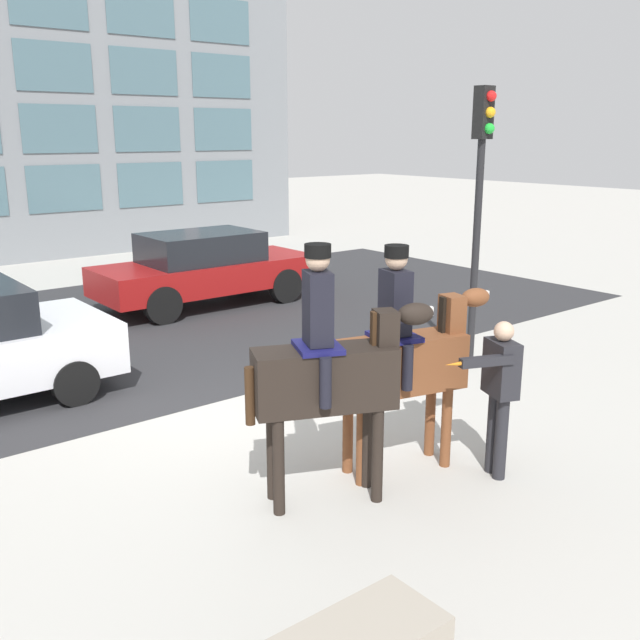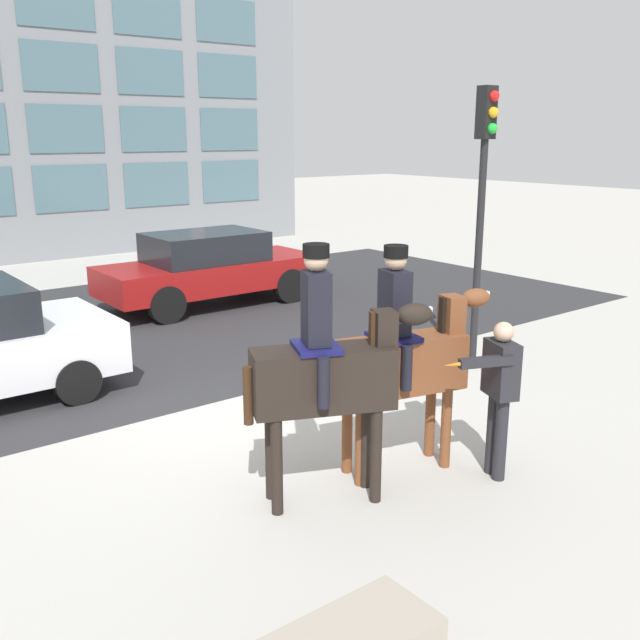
{
  "view_description": "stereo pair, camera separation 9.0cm",
  "coord_description": "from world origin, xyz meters",
  "views": [
    {
      "loc": [
        -4.37,
        -7.25,
        3.43
      ],
      "look_at": [
        0.27,
        -1.42,
        1.48
      ],
      "focal_mm": 40.0,
      "sensor_mm": 36.0,
      "label": 1
    },
    {
      "loc": [
        -4.3,
        -7.3,
        3.43
      ],
      "look_at": [
        0.27,
        -1.42,
        1.48
      ],
      "focal_mm": 40.0,
      "sensor_mm": 36.0,
      "label": 2
    }
  ],
  "objects": [
    {
      "name": "ground_plane",
      "position": [
        0.0,
        0.0,
        0.0
      ],
      "size": [
        80.0,
        80.0,
        0.0
      ],
      "primitive_type": "plane",
      "color": "#B2AFA8"
    },
    {
      "name": "road_surface",
      "position": [
        0.0,
        4.75,
        0.0
      ],
      "size": [
        20.53,
        8.5,
        0.01
      ],
      "color": "#2D2D30",
      "rests_on": "ground_plane"
    },
    {
      "name": "mounted_horse_lead",
      "position": [
        -0.41,
        -2.41,
        1.31
      ],
      "size": [
        1.71,
        0.99,
        2.49
      ],
      "rotation": [
        0.0,
        0.0,
        -0.42
      ],
      "color": "black",
      "rests_on": "ground_plane"
    },
    {
      "name": "mounted_horse_companion",
      "position": [
        0.6,
        -2.37,
        1.24
      ],
      "size": [
        1.82,
        0.77,
        2.39
      ],
      "rotation": [
        0.0,
        0.0,
        -0.25
      ],
      "color": "brown",
      "rests_on": "ground_plane"
    },
    {
      "name": "pedestrian_bystander",
      "position": [
        1.24,
        -3.1,
        0.97
      ],
      "size": [
        0.91,
        0.45,
        1.65
      ],
      "rotation": [
        0.0,
        0.0,
        2.75
      ],
      "color": "#232328",
      "rests_on": "ground_plane"
    },
    {
      "name": "street_car_far_lane",
      "position": [
        2.71,
        5.4,
        0.79
      ],
      "size": [
        4.51,
        1.81,
        1.51
      ],
      "color": "maroon",
      "rests_on": "ground_plane"
    },
    {
      "name": "traffic_light",
      "position": [
        3.87,
        -0.59,
        2.73
      ],
      "size": [
        0.24,
        0.29,
        4.08
      ],
      "color": "black",
      "rests_on": "ground_plane"
    }
  ]
}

